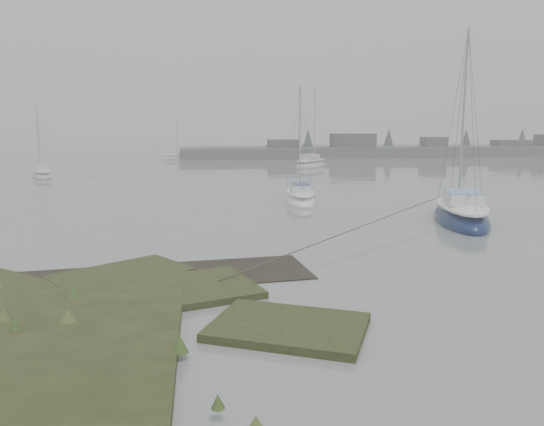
% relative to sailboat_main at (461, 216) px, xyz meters
% --- Properties ---
extents(ground, '(160.00, 160.00, 0.00)m').
position_rel_sailboat_main_xyz_m(ground, '(-11.16, 18.01, -0.31)').
color(ground, slate).
rests_on(ground, ground).
extents(far_shoreline, '(60.00, 8.00, 4.15)m').
position_rel_sailboat_main_xyz_m(far_shoreline, '(15.69, 49.91, 0.54)').
color(far_shoreline, '#4C4F51').
rests_on(far_shoreline, ground).
extents(sailboat_main, '(4.30, 7.45, 9.99)m').
position_rel_sailboat_main_xyz_m(sailboat_main, '(0.00, 0.00, 0.00)').
color(sailboat_main, '#0D193C').
rests_on(sailboat_main, ground).
extents(sailboat_white, '(2.27, 5.50, 7.56)m').
position_rel_sailboat_main_xyz_m(sailboat_white, '(-6.58, 7.45, -0.08)').
color(sailboat_white, white).
rests_on(sailboat_white, ground).
extents(sailboat_far_a, '(3.26, 5.18, 6.95)m').
position_rel_sailboat_main_xyz_m(sailboat_far_a, '(-26.59, 25.40, -0.09)').
color(sailboat_far_a, '#A6ABAF').
rests_on(sailboat_far_a, ground).
extents(sailboat_far_b, '(5.52, 6.46, 9.11)m').
position_rel_sailboat_main_xyz_m(sailboat_far_b, '(-0.56, 32.90, -0.03)').
color(sailboat_far_b, silver).
rests_on(sailboat_far_b, ground).
extents(sailboat_far_c, '(5.34, 2.17, 7.35)m').
position_rel_sailboat_main_xyz_m(sailboat_far_c, '(-14.85, 47.15, -0.08)').
color(sailboat_far_c, silver).
rests_on(sailboat_far_c, ground).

